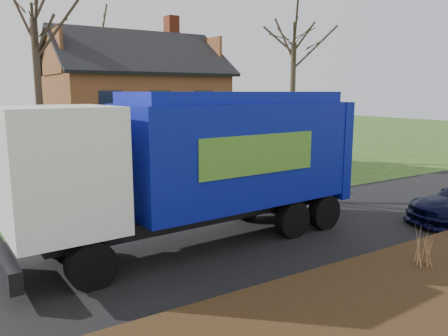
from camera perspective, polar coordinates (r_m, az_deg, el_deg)
ground at (r=14.00m, az=1.69°, el=-9.25°), size 120.00×120.00×0.00m
road at (r=14.00m, az=1.69°, el=-9.21°), size 80.00×7.00×0.02m
mulch_verge at (r=10.31m, az=18.97°, el=-16.23°), size 80.00×3.50×0.30m
main_house at (r=26.42m, az=-12.61°, el=8.49°), size 12.95×8.95×9.26m
garbage_truck at (r=13.07m, az=-2.63°, el=1.35°), size 10.87×3.45×4.60m
silver_sedan at (r=17.87m, az=-9.79°, el=-2.91°), size 4.26×2.19×1.34m
tree_front_east at (r=29.62m, az=9.19°, el=18.20°), size 3.94×3.94×10.95m
tree_back at (r=35.87m, az=-15.88°, el=17.61°), size 3.64×3.64×11.52m
grass_clump_mid at (r=12.17m, az=24.82°, el=-9.20°), size 0.36×0.30×1.01m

